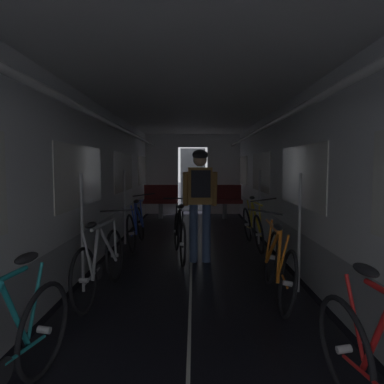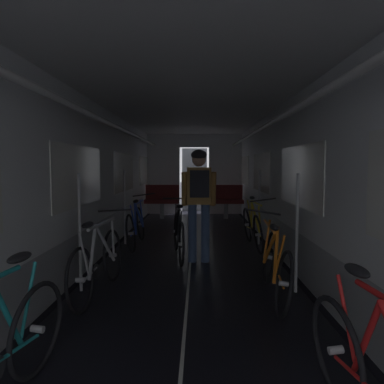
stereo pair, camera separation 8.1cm
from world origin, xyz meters
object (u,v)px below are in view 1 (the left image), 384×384
Objects in this scene: bicycle_orange at (278,265)px; person_cyclist_aisle at (200,193)px; bicycle_silver at (101,262)px; bench_seat_far_left at (161,198)px; bicycle_yellow at (253,226)px; bicycle_blue at (136,226)px; bench_seat_far_right at (224,198)px; bicycle_black_in_aisle at (179,234)px.

bicycle_orange is 0.98× the size of person_cyclist_aisle.
bench_seat_far_left is at bearing 88.88° from bicycle_silver.
bicycle_yellow is (2.02, -3.62, -0.19)m from bench_seat_far_left.
person_cyclist_aisle is (1.16, -1.09, 0.69)m from bicycle_blue.
bicycle_yellow is at bearing -60.91° from bench_seat_far_left.
bicycle_silver is at bearing -107.47° from bench_seat_far_right.
bicycle_orange reaches higher than bicycle_silver.
bicycle_blue is at bearing 136.60° from person_cyclist_aisle.
person_cyclist_aisle is at bearing -43.40° from bicycle_blue.
bicycle_silver is at bearing -130.75° from bicycle_yellow.
bicycle_blue reaches higher than bicycle_silver.
bench_seat_far_left and bench_seat_far_right have the same top height.
bench_seat_far_left is 0.57× the size of person_cyclist_aisle.
bench_seat_far_right reaches higher than bicycle_black_in_aisle.
person_cyclist_aisle reaches higher than bicycle_yellow.
bench_seat_far_left is 1.80m from bench_seat_far_right.
person_cyclist_aisle is (1.04, -4.67, 0.50)m from bench_seat_far_left.
bench_seat_far_left is 0.58× the size of bicycle_yellow.
bicycle_orange is 1.86m from person_cyclist_aisle.
bicycle_silver is 1.88m from bicycle_black_in_aisle.
person_cyclist_aisle reaches higher than bicycle_blue.
bench_seat_far_right is 4.76m from person_cyclist_aisle.
bicycle_blue is at bearing 178.86° from bicycle_yellow.
person_cyclist_aisle is (1.16, 1.43, 0.69)m from bicycle_silver.
bicycle_orange is at bearing -52.25° from bicycle_blue.
bicycle_orange is at bearing -73.00° from bench_seat_far_left.
bicycle_blue is (-2.13, 0.04, -0.00)m from bicycle_yellow.
bench_seat_far_left is 4.47m from bicycle_black_in_aisle.
bench_seat_far_left reaches higher than bicycle_black_in_aisle.
bicycle_yellow is 1.01× the size of bicycle_black_in_aisle.
bicycle_silver is 1.00× the size of bicycle_blue.
bicycle_orange is 3.28m from bicycle_blue.
bicycle_silver is 1.00× the size of bicycle_yellow.
bicycle_silver is 2.52m from bicycle_blue.
bicycle_orange is at bearing -60.42° from person_cyclist_aisle.
bicycle_yellow is 2.14m from bicycle_blue.
bicycle_yellow is at bearing -86.60° from bench_seat_far_right.
bench_seat_far_right is 0.57× the size of person_cyclist_aisle.
bicycle_silver is 3.27m from bicycle_yellow.
bench_seat_far_left reaches higher than bicycle_silver.
person_cyclist_aisle is (-0.76, -4.67, 0.50)m from bench_seat_far_right.
bicycle_silver reaches higher than bicycle_black_in_aisle.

